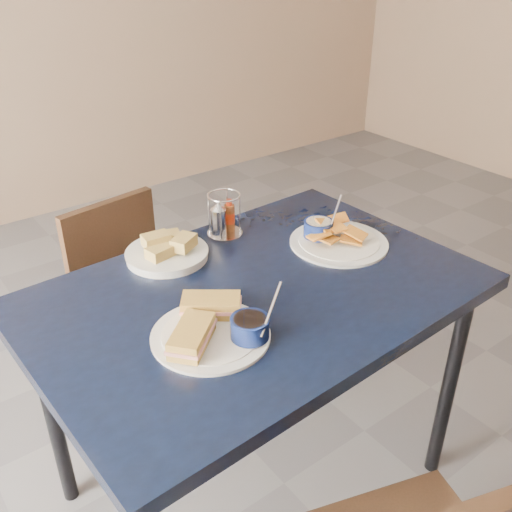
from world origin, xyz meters
TOP-DOWN VIEW (x-y plane):
  - ground at (0.00, 0.00)m, footprint 6.00×6.00m
  - dining_table at (-0.07, 0.06)m, footprint 1.19×0.82m
  - chair_far at (-0.14, 0.71)m, footprint 0.41×0.39m
  - sandwich_plate at (-0.26, -0.04)m, footprint 0.30×0.28m
  - plantain_plate at (0.27, 0.13)m, footprint 0.29×0.29m
  - bread_basket at (-0.17, 0.35)m, footprint 0.23×0.23m
  - condiment_caddy at (0.04, 0.37)m, footprint 0.11×0.11m

SIDE VIEW (x-z plane):
  - ground at x=0.00m, z-range 0.00..0.00m
  - chair_far at x=-0.14m, z-range 0.06..0.82m
  - dining_table at x=-0.07m, z-range 0.31..1.06m
  - plantain_plate at x=0.27m, z-range 0.71..0.83m
  - bread_basket at x=-0.17m, z-range 0.74..0.81m
  - sandwich_plate at x=-0.26m, z-range 0.71..0.83m
  - condiment_caddy at x=0.04m, z-range 0.74..0.87m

